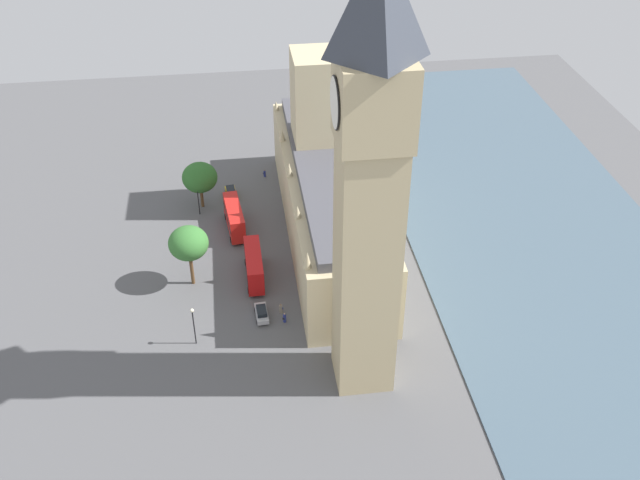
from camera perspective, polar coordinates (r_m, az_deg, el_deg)
ground_plane at (r=127.70m, az=-0.26°, el=0.34°), size 149.85×149.85×0.00m
river_thames at (r=136.82m, az=15.60°, el=1.58°), size 44.45×134.86×0.25m
parliament_building at (r=124.98m, az=0.52°, el=4.06°), size 13.98×55.13×29.03m
clock_tower at (r=83.79m, az=3.90°, el=4.18°), size 8.32×8.32×58.08m
car_yellow_cab_trailing at (r=138.90m, az=-6.92°, el=3.67°), size 2.24×4.61×1.74m
double_decker_bus_leading at (r=128.56m, az=-6.66°, el=1.76°), size 3.53×10.69×4.75m
double_decker_bus_far_end at (r=117.05m, az=-5.14°, el=-1.94°), size 2.74×10.53×4.75m
car_silver_opposite_hall at (r=110.67m, az=-4.55°, el=-5.65°), size 2.00×4.46×1.74m
pedestrian_under_trees at (r=144.76m, az=-4.32°, el=5.16°), size 0.63×0.56×1.49m
pedestrian_by_river_gate at (r=111.37m, az=-3.05°, el=-5.35°), size 0.65×0.56×1.70m
pedestrian_near_tower at (r=109.82m, az=-2.76°, el=-6.05°), size 0.66×0.69×1.66m
plane_tree_midblock at (r=134.09m, az=-9.30°, el=4.80°), size 6.35×6.35×8.83m
plane_tree_kerbside at (r=114.30m, az=-10.16°, el=-0.26°), size 6.19×6.19×10.44m
street_lamp_corner at (r=105.26m, az=-9.80°, el=-6.10°), size 0.56×0.56×6.47m
street_lamp_slot_10 at (r=132.81m, az=-9.46°, el=3.55°), size 0.56×0.56×6.16m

